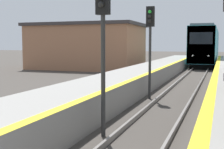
# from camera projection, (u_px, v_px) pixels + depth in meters

# --- Properties ---
(train) EXTENTS (2.63, 22.02, 4.50)m
(train) POSITION_uv_depth(u_px,v_px,m) (206.00, 46.00, 39.72)
(train) COLOR black
(train) RESTS_ON ground
(signal_near) EXTENTS (0.36, 0.31, 4.20)m
(signal_near) POSITION_uv_depth(u_px,v_px,m) (103.00, 28.00, 8.28)
(signal_near) COLOR #2D2D2D
(signal_near) RESTS_ON ground
(signal_mid) EXTENTS (0.36, 0.31, 4.20)m
(signal_mid) POSITION_uv_depth(u_px,v_px,m) (150.00, 34.00, 14.09)
(signal_mid) COLOR #2D2D2D
(signal_mid) RESTS_ON ground
(station_building) EXTENTS (11.15, 7.33, 4.55)m
(station_building) POSITION_uv_depth(u_px,v_px,m) (87.00, 46.00, 31.80)
(station_building) COLOR #9E6B4C
(station_building) RESTS_ON ground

